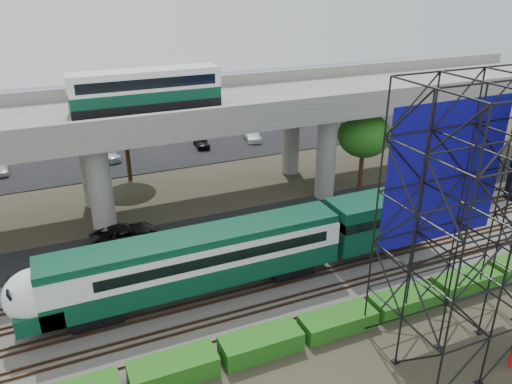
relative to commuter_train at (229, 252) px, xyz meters
name	(u,v)px	position (x,y,z in m)	size (l,w,h in m)	color
ground	(290,293)	(3.48, -2.00, -2.88)	(140.00, 140.00, 0.00)	#474233
ballast_bed	(277,276)	(3.48, 0.00, -2.78)	(90.00, 12.00, 0.20)	slate
service_road	(233,225)	(3.48, 8.50, -2.84)	(90.00, 5.00, 0.08)	black
parking_lot	(164,144)	(3.48, 32.00, -2.84)	(90.00, 18.00, 0.08)	black
harbor_water	(131,104)	(3.48, 54.00, -2.87)	(140.00, 40.00, 0.03)	#4B5E7B
rail_tracks	(277,274)	(3.48, 0.00, -2.60)	(90.00, 9.52, 0.16)	#472D1E
commuter_train	(229,252)	(0.00, 0.00, 0.00)	(29.30, 3.06, 4.30)	black
overpass	(204,115)	(3.10, 14.00, 5.33)	(80.00, 12.00, 12.40)	#9E9B93
scaffold_tower	(482,225)	(10.39, -9.98, 4.59)	(9.36, 6.36, 15.00)	black
hedge_strip	(338,321)	(4.49, -6.30, -2.32)	(34.60, 1.80, 1.20)	#195D15
trees	(157,150)	(-1.19, 14.17, 2.69)	(40.94, 16.94, 7.69)	#382314
suv	(125,234)	(-5.30, 9.11, -2.08)	(2.41, 5.22, 1.45)	black
parked_cars	(169,139)	(3.96, 31.50, -2.19)	(35.54, 9.86, 1.30)	silver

